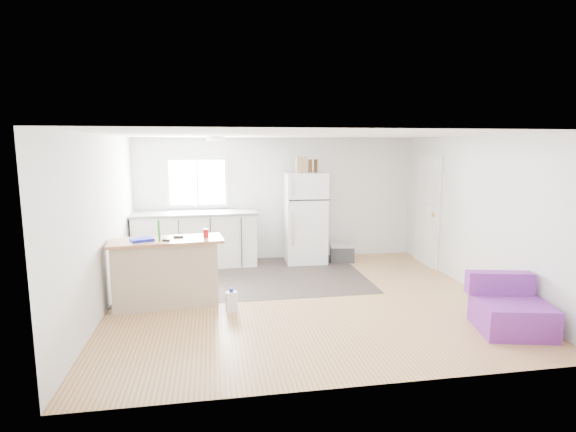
% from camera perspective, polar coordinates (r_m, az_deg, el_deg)
% --- Properties ---
extents(room, '(5.51, 5.01, 2.41)m').
position_cam_1_polar(room, '(6.48, 1.84, -0.39)').
color(room, '#996640').
rests_on(room, ground).
extents(vinyl_zone, '(4.05, 2.50, 0.00)m').
position_cam_1_polar(vinyl_zone, '(7.87, -5.27, -7.69)').
color(vinyl_zone, '#312925').
rests_on(vinyl_zone, floor).
extents(window, '(1.18, 0.06, 0.98)m').
position_cam_1_polar(window, '(8.79, -11.43, 4.21)').
color(window, white).
rests_on(window, back_wall).
extents(interior_door, '(0.11, 0.92, 2.10)m').
position_cam_1_polar(interior_door, '(8.87, 17.28, 0.55)').
color(interior_door, white).
rests_on(interior_door, right_wall).
extents(ceiling_fixture, '(0.30, 0.30, 0.07)m').
position_cam_1_polar(ceiling_fixture, '(7.47, -9.19, 9.68)').
color(ceiling_fixture, white).
rests_on(ceiling_fixture, ceiling).
extents(kitchen_cabinets, '(2.32, 0.78, 1.32)m').
position_cam_1_polar(kitchen_cabinets, '(8.60, -11.65, -2.83)').
color(kitchen_cabinets, white).
rests_on(kitchen_cabinets, floor).
extents(peninsula, '(1.60, 0.74, 0.95)m').
position_cam_1_polar(peninsula, '(6.62, -15.26, -6.88)').
color(peninsula, tan).
rests_on(peninsula, floor).
extents(refrigerator, '(0.79, 0.75, 1.74)m').
position_cam_1_polar(refrigerator, '(8.68, 2.21, -0.20)').
color(refrigerator, white).
rests_on(refrigerator, floor).
extents(cooler, '(0.52, 0.40, 0.36)m').
position_cam_1_polar(cooler, '(8.86, 6.89, -4.61)').
color(cooler, '#2F2F32').
rests_on(cooler, floor).
extents(purple_seat, '(0.96, 0.93, 0.67)m').
position_cam_1_polar(purple_seat, '(6.26, 26.36, -10.74)').
color(purple_seat, purple).
rests_on(purple_seat, floor).
extents(cleaner_jug, '(0.17, 0.13, 0.34)m').
position_cam_1_polar(cleaner_jug, '(6.27, -7.18, -10.73)').
color(cleaner_jug, silver).
rests_on(cleaner_jug, floor).
extents(mop, '(0.21, 0.36, 1.27)m').
position_cam_1_polar(mop, '(6.58, -16.48, -9.32)').
color(mop, green).
rests_on(mop, floor).
extents(red_cup, '(0.10, 0.10, 0.12)m').
position_cam_1_polar(red_cup, '(6.52, -10.39, -2.14)').
color(red_cup, red).
rests_on(red_cup, peninsula).
extents(blue_tray, '(0.36, 0.31, 0.04)m').
position_cam_1_polar(blue_tray, '(6.49, -18.05, -2.87)').
color(blue_tray, '#1620D1').
rests_on(blue_tray, peninsula).
extents(tool_a, '(0.14, 0.06, 0.03)m').
position_cam_1_polar(tool_a, '(6.57, -13.76, -2.57)').
color(tool_a, black).
rests_on(tool_a, peninsula).
extents(tool_b, '(0.11, 0.08, 0.03)m').
position_cam_1_polar(tool_b, '(6.38, -15.22, -2.98)').
color(tool_b, black).
rests_on(tool_b, peninsula).
extents(cardboard_box, '(0.21, 0.13, 0.30)m').
position_cam_1_polar(cardboard_box, '(8.54, 1.70, 6.53)').
color(cardboard_box, tan).
rests_on(cardboard_box, refrigerator).
extents(bottle_left, '(0.08, 0.08, 0.25)m').
position_cam_1_polar(bottle_left, '(8.55, 2.81, 6.36)').
color(bottle_left, '#371E0A').
rests_on(bottle_left, refrigerator).
extents(bottle_right, '(0.08, 0.08, 0.25)m').
position_cam_1_polar(bottle_right, '(8.61, 3.55, 6.37)').
color(bottle_right, '#371E0A').
rests_on(bottle_right, refrigerator).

